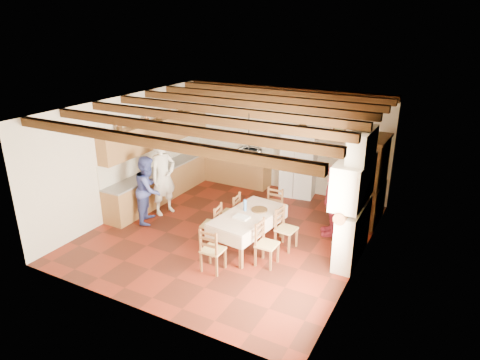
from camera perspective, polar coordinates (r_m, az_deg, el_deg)
name	(u,v)px	position (r m, az deg, el deg)	size (l,w,h in m)	color
floor	(230,233)	(10.24, -1.30, -7.04)	(6.00, 6.50, 0.02)	#451B11
ceiling	(229,106)	(9.23, -1.45, 9.78)	(6.00, 6.50, 0.02)	silver
wall_back	(286,139)	(12.44, 6.09, 5.43)	(6.00, 0.02, 3.00)	#ECE5C6
wall_front	(131,233)	(7.22, -14.33, -6.88)	(6.00, 0.02, 3.00)	#ECE5C6
wall_left	(128,154)	(11.35, -14.73, 3.35)	(0.02, 6.50, 3.00)	#ECE5C6
wall_right	(365,198)	(8.65, 16.27, -2.32)	(0.02, 6.50, 3.00)	#ECE5C6
ceiling_beams	(229,111)	(9.25, -1.44, 9.18)	(6.00, 6.30, 0.16)	#36210D
lower_cabinets_left	(165,182)	(12.25, -9.92, -0.28)	(0.60, 4.30, 0.86)	brown
lower_cabinets_back	(234,169)	(13.13, -0.87, 1.49)	(2.30, 0.60, 0.86)	brown
countertop_left	(164,167)	(12.10, -10.05, 1.71)	(0.62, 4.30, 0.04)	slate
countertop_back	(233,155)	(12.98, -0.88, 3.37)	(2.34, 0.62, 0.04)	slate
backsplash_left	(155,155)	(12.17, -11.21, 3.33)	(0.03, 4.30, 0.60)	white
backsplash_back	(238,142)	(13.13, -0.28, 5.03)	(2.30, 0.03, 0.60)	white
upper_cabinets	(158,133)	(11.90, -10.82, 6.22)	(0.35, 4.20, 0.70)	brown
fireplace	(352,196)	(8.92, 14.69, -2.14)	(0.56, 1.60, 2.80)	beige
wall_picture	(339,134)	(11.84, 13.07, 5.98)	(0.34, 0.03, 0.42)	black
refrigerator	(299,163)	(12.16, 7.89, 2.21)	(0.93, 0.77, 1.87)	white
hutch	(373,181)	(10.82, 17.28, -0.10)	(0.50, 1.19, 2.17)	#37240E
dining_table	(248,217)	(9.32, 1.09, -5.01)	(1.14, 1.92, 0.80)	silver
chandelier	(249,150)	(8.76, 1.16, 4.06)	(0.47, 0.47, 0.03)	black
chair_left_near	(211,224)	(9.58, -3.87, -5.86)	(0.42, 0.40, 0.96)	brown
chair_left_far	(230,212)	(10.11, -1.33, -4.32)	(0.42, 0.40, 0.96)	brown
chair_right_near	(267,244)	(8.79, 3.63, -8.47)	(0.42, 0.40, 0.96)	brown
chair_right_far	(286,228)	(9.42, 6.21, -6.44)	(0.42, 0.40, 0.96)	brown
chair_end_near	(213,249)	(8.61, -3.64, -9.16)	(0.42, 0.40, 0.96)	brown
chair_end_far	(272,209)	(10.31, 4.34, -3.85)	(0.42, 0.40, 0.96)	brown
person_man	(163,177)	(11.02, -10.19, 0.39)	(0.72, 0.47, 1.98)	white
person_woman_blue	(148,189)	(10.70, -12.11, -1.22)	(0.82, 0.64, 1.69)	#4552A9
person_woman_red	(332,200)	(10.03, 12.17, -2.67)	(1.00, 0.42, 1.71)	#A82736
microwave	(252,153)	(12.66, 1.62, 3.62)	(0.48, 0.32, 0.26)	silver
fridge_vase	(303,126)	(11.85, 8.35, 7.13)	(0.28, 0.28, 0.29)	#37240E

